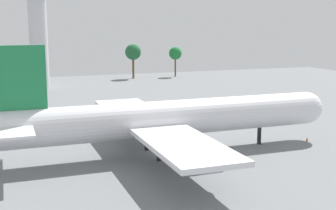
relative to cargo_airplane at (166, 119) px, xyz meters
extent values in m
plane|color=slate|center=(0.29, 0.00, -5.86)|extent=(236.10, 236.10, 0.00)
cylinder|color=silver|center=(0.29, 0.00, 0.09)|extent=(53.75, 5.76, 5.76)
sphere|color=silver|center=(27.17, 0.00, 0.09)|extent=(5.65, 5.65, 5.65)
cube|color=#1E7F47|center=(-22.29, 0.00, 7.59)|extent=(7.53, 0.50, 9.22)
cube|color=silver|center=(-23.36, -4.62, 0.96)|extent=(4.84, 8.64, 0.36)
cube|color=silver|center=(-23.36, 4.62, 0.96)|extent=(4.84, 8.64, 0.36)
cube|color=silver|center=(-2.40, -12.78, -0.77)|extent=(9.14, 22.10, 0.70)
cube|color=silver|center=(-2.40, 12.78, -0.77)|extent=(9.14, 22.10, 0.70)
cylinder|color=gray|center=(-1.40, -9.46, -2.33)|extent=(4.61, 2.42, 2.42)
cylinder|color=gray|center=(-1.40, -17.64, -2.33)|extent=(4.61, 2.42, 2.42)
cylinder|color=gray|center=(-1.40, 9.46, -2.33)|extent=(4.61, 2.42, 2.42)
cylinder|color=gray|center=(-1.40, 17.64, -2.33)|extent=(4.61, 2.42, 2.42)
cylinder|color=black|center=(17.49, 0.00, -4.32)|extent=(0.70, 0.70, 3.07)
cylinder|color=black|center=(-2.40, -3.17, -4.32)|extent=(0.70, 0.70, 3.07)
cylinder|color=black|center=(-2.40, 3.17, -4.32)|extent=(0.70, 0.70, 3.07)
cone|color=orange|center=(26.85, -1.16, -5.50)|extent=(0.50, 0.50, 0.72)
cylinder|color=silver|center=(-12.77, 85.55, 10.59)|extent=(5.85, 5.85, 32.90)
cylinder|color=#51381E|center=(23.67, 102.42, -1.66)|extent=(0.79, 0.79, 8.40)
sphere|color=#1F5931|center=(23.67, 102.42, 4.39)|extent=(6.15, 6.15, 6.15)
cylinder|color=#51381E|center=(41.25, 102.42, -1.94)|extent=(0.61, 0.61, 7.83)
sphere|color=#1C6E31|center=(41.25, 102.42, 3.51)|extent=(5.11, 5.11, 5.11)
camera|label=1|loc=(-24.53, -67.19, 15.15)|focal=48.34mm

